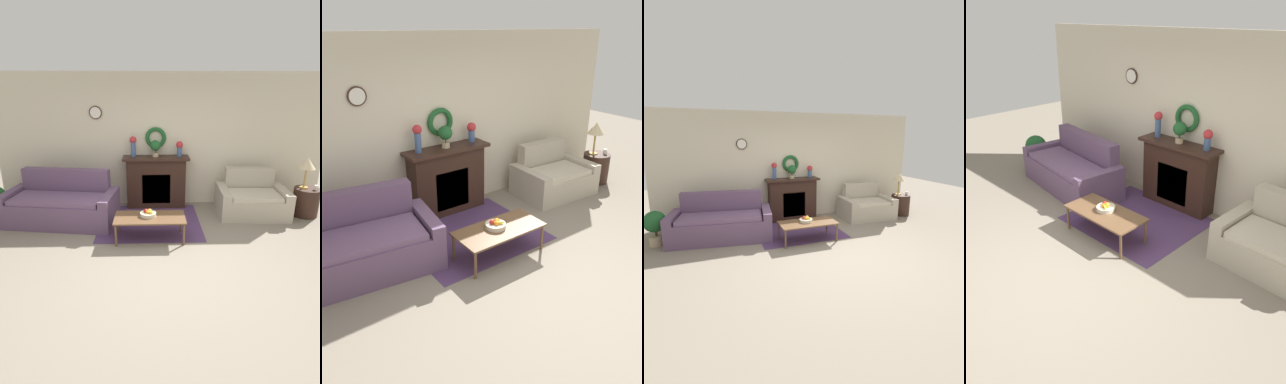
# 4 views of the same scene
# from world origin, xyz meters

# --- Properties ---
(ground_plane) EXTENTS (16.00, 16.00, 0.00)m
(ground_plane) POSITION_xyz_m (0.00, 0.00, 0.00)
(ground_plane) COLOR gray
(floor_rug) EXTENTS (1.86, 1.66, 0.01)m
(floor_rug) POSITION_xyz_m (-0.28, 1.56, 0.00)
(floor_rug) COLOR #4C335B
(floor_rug) RESTS_ON ground_plane
(wall_back) EXTENTS (6.80, 0.14, 2.70)m
(wall_back) POSITION_xyz_m (-0.00, 2.59, 1.35)
(wall_back) COLOR beige
(wall_back) RESTS_ON ground_plane
(fireplace) EXTENTS (1.34, 0.41, 1.07)m
(fireplace) POSITION_xyz_m (-0.15, 2.39, 0.54)
(fireplace) COLOR #331E16
(fireplace) RESTS_ON ground_plane
(couch_left) EXTENTS (2.13, 1.18, 0.94)m
(couch_left) POSITION_xyz_m (-1.92, 1.65, 0.33)
(couch_left) COLOR #604766
(couch_left) RESTS_ON ground_plane
(loveseat_right) EXTENTS (1.35, 0.97, 0.87)m
(loveseat_right) POSITION_xyz_m (1.73, 1.91, 0.30)
(loveseat_right) COLOR #B2A893
(loveseat_right) RESTS_ON ground_plane
(coffee_table) EXTENTS (1.16, 0.56, 0.40)m
(coffee_table) POSITION_xyz_m (-0.28, 0.90, 0.36)
(coffee_table) COLOR brown
(coffee_table) RESTS_ON ground_plane
(fruit_bowl) EXTENTS (0.26, 0.26, 0.12)m
(fruit_bowl) POSITION_xyz_m (-0.31, 0.94, 0.44)
(fruit_bowl) COLOR beige
(fruit_bowl) RESTS_ON coffee_table
(vase_on_mantel_left) EXTENTS (0.14, 0.14, 0.41)m
(vase_on_mantel_left) POSITION_xyz_m (-0.61, 2.39, 1.31)
(vase_on_mantel_left) COLOR #3D5684
(vase_on_mantel_left) RESTS_ON fireplace
(vase_on_mantel_right) EXTENTS (0.14, 0.14, 0.31)m
(vase_on_mantel_right) POSITION_xyz_m (0.33, 2.39, 1.25)
(vase_on_mantel_right) COLOR #3D5684
(vase_on_mantel_right) RESTS_ON fireplace
(potted_plant_on_mantel) EXTENTS (0.21, 0.21, 0.33)m
(potted_plant_on_mantel) POSITION_xyz_m (-0.16, 2.37, 1.28)
(potted_plant_on_mantel) COLOR tan
(potted_plant_on_mantel) RESTS_ON fireplace
(potted_plant_floor_by_couch) EXTENTS (0.42, 0.42, 0.69)m
(potted_plant_floor_by_couch) POSITION_xyz_m (-3.16, 1.70, 0.42)
(potted_plant_floor_by_couch) COLOR tan
(potted_plant_floor_by_couch) RESTS_ON ground_plane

